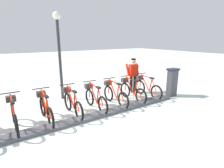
{
  "coord_description": "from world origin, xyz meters",
  "views": [
    {
      "loc": [
        -4.91,
        2.25,
        2.6
      ],
      "look_at": [
        0.5,
        -1.38,
        0.9
      ],
      "focal_mm": 28.35,
      "sensor_mm": 36.0,
      "label": 1
    }
  ],
  "objects": [
    {
      "name": "bike_docked_5",
      "position": [
        0.62,
        1.09,
        0.43
      ],
      "size": [
        1.72,
        0.54,
        1.02
      ],
      "color": "black",
      "rests_on": "ground"
    },
    {
      "name": "bike_docked_2",
      "position": [
        0.62,
        -1.58,
        0.43
      ],
      "size": [
        1.72,
        0.54,
        1.02
      ],
      "color": "black",
      "rests_on": "ground"
    },
    {
      "name": "bike_docked_6",
      "position": [
        0.62,
        1.98,
        0.43
      ],
      "size": [
        1.72,
        0.54,
        1.02
      ],
      "color": "black",
      "rests_on": "ground"
    },
    {
      "name": "bike_docked_0",
      "position": [
        0.62,
        -3.36,
        0.43
      ],
      "size": [
        1.72,
        0.54,
        1.02
      ],
      "color": "black",
      "rests_on": "ground"
    },
    {
      "name": "worker_near_rack",
      "position": [
        1.47,
        -3.26,
        0.91
      ],
      "size": [
        0.55,
        0.68,
        1.66
      ],
      "color": "white",
      "rests_on": "ground"
    },
    {
      "name": "ground_plane",
      "position": [
        0.0,
        0.0,
        0.0
      ],
      "size": [
        60.0,
        60.0,
        0.0
      ],
      "primitive_type": "plane",
      "color": "silver"
    },
    {
      "name": "bike_docked_4",
      "position": [
        0.62,
        0.2,
        0.43
      ],
      "size": [
        1.72,
        0.54,
        1.02
      ],
      "color": "black",
      "rests_on": "ground"
    },
    {
      "name": "bike_docked_3",
      "position": [
        0.62,
        -0.69,
        0.43
      ],
      "size": [
        1.72,
        0.54,
        1.02
      ],
      "color": "black",
      "rests_on": "ground"
    },
    {
      "name": "dock_rail_base",
      "position": [
        0.0,
        0.0,
        0.05
      ],
      "size": [
        0.44,
        7.92,
        0.1
      ],
      "primitive_type": "cube",
      "color": "#47474C",
      "rests_on": "ground"
    },
    {
      "name": "bike_docked_1",
      "position": [
        0.62,
        -2.47,
        0.43
      ],
      "size": [
        1.72,
        0.54,
        1.02
      ],
      "color": "black",
      "rests_on": "ground"
    },
    {
      "name": "lamp_post",
      "position": [
        2.46,
        -0.07,
        2.39
      ],
      "size": [
        0.32,
        0.32,
        3.61
      ],
      "color": "#2D2D33",
      "rests_on": "ground"
    },
    {
      "name": "payment_kiosk",
      "position": [
        0.05,
        -4.38,
        0.67
      ],
      "size": [
        0.36,
        0.52,
        1.28
      ],
      "color": "#38383D",
      "rests_on": "ground"
    }
  ]
}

